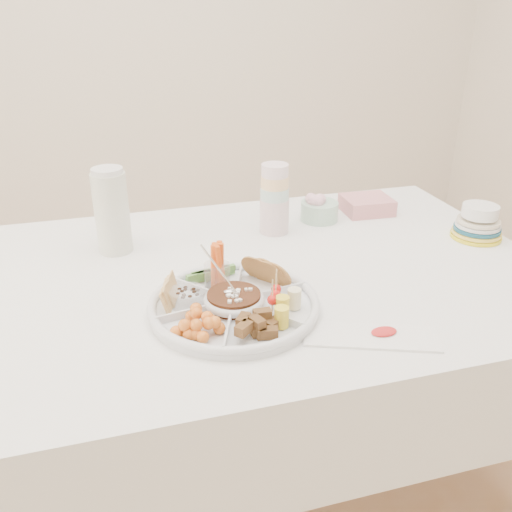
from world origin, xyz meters
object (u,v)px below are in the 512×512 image
object	(u,v)px
dining_table	(260,385)
thermos	(112,210)
party_tray	(234,303)
plate_stack	(478,223)

from	to	relation	value
dining_table	thermos	bearing A→B (deg)	148.00
party_tray	plate_stack	world-z (taller)	plate_stack
party_tray	thermos	distance (m)	0.48
dining_table	party_tray	distance (m)	0.46
thermos	dining_table	bearing A→B (deg)	-32.00
thermos	plate_stack	bearing A→B (deg)	-10.91
party_tray	thermos	xyz separation A→B (m)	(-0.24, 0.41, 0.10)
dining_table	party_tray	world-z (taller)	party_tray
party_tray	plate_stack	xyz separation A→B (m)	(0.79, 0.21, 0.02)
dining_table	plate_stack	size ratio (longest dim) A/B	10.44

